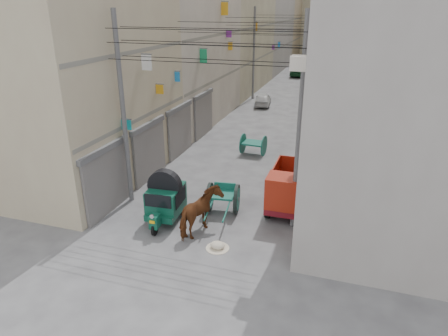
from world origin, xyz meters
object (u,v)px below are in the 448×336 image
at_px(mini_truck, 288,192).
at_px(distant_car_green, 300,71).
at_px(distant_car_white, 263,99).
at_px(feed_sack, 218,245).
at_px(tonga_cart, 223,198).
at_px(second_cart, 253,144).
at_px(auto_rickshaw, 165,198).
at_px(horse, 201,213).
at_px(distant_car_grey, 319,96).

relative_size(mini_truck, distant_car_green, 0.81).
xyz_separation_m(mini_truck, distant_car_white, (-5.26, 18.49, -0.38)).
bearing_deg(mini_truck, feed_sack, -118.84).
height_order(tonga_cart, feed_sack, tonga_cart).
relative_size(second_cart, feed_sack, 2.67).
relative_size(auto_rickshaw, feed_sack, 4.55).
distance_m(second_cart, horse, 9.07).
bearing_deg(distant_car_grey, distant_car_white, -139.05).
xyz_separation_m(auto_rickshaw, horse, (1.70, -0.53, -0.11)).
height_order(tonga_cart, distant_car_grey, distant_car_grey).
distance_m(second_cart, distant_car_grey, 15.02).
xyz_separation_m(horse, distant_car_white, (-2.42, 21.20, -0.32)).
bearing_deg(feed_sack, distant_car_white, 98.69).
bearing_deg(distant_car_grey, second_cart, -88.84).
height_order(distant_car_white, distant_car_green, distant_car_green).
bearing_deg(mini_truck, distant_car_white, 105.51).
relative_size(mini_truck, horse, 1.68).
bearing_deg(distant_car_white, tonga_cart, 89.54).
relative_size(feed_sack, horse, 0.26).
xyz_separation_m(second_cart, distant_car_grey, (2.33, 14.84, -0.01)).
distance_m(mini_truck, distant_car_green, 35.43).
height_order(feed_sack, distant_car_white, distant_car_white).
bearing_deg(tonga_cart, horse, -106.07).
relative_size(auto_rickshaw, distant_car_green, 0.56).
bearing_deg(tonga_cart, auto_rickshaw, -152.91).
relative_size(tonga_cart, distant_car_green, 0.67).
bearing_deg(distant_car_green, distant_car_grey, 113.60).
xyz_separation_m(horse, distant_car_grey, (2.10, 23.90, -0.24)).
xyz_separation_m(second_cart, distant_car_green, (-1.32, 28.81, -0.02)).
xyz_separation_m(mini_truck, horse, (-2.84, -2.71, -0.06)).
bearing_deg(mini_truck, horse, -136.71).
xyz_separation_m(auto_rickshaw, feed_sack, (2.64, -1.32, -0.84)).
xyz_separation_m(auto_rickshaw, distant_car_grey, (3.80, 23.38, -0.35)).
relative_size(second_cart, distant_car_green, 0.33).
xyz_separation_m(auto_rickshaw, tonga_cart, (1.96, 1.39, -0.33)).
bearing_deg(horse, auto_rickshaw, -5.54).
xyz_separation_m(auto_rickshaw, second_cart, (1.46, 8.54, -0.34)).
bearing_deg(mini_truck, second_cart, 115.44).
height_order(second_cart, feed_sack, second_cart).
height_order(distant_car_grey, distant_car_green, distant_car_grey).
bearing_deg(horse, second_cart, -76.87).
distance_m(mini_truck, distant_car_white, 19.23).
bearing_deg(auto_rickshaw, distant_car_white, 87.78).
height_order(second_cart, distant_car_green, distant_car_green).
bearing_deg(second_cart, auto_rickshaw, -96.59).
xyz_separation_m(feed_sack, distant_car_white, (-3.36, 22.00, 0.41)).
height_order(mini_truck, second_cart, mini_truck).
bearing_deg(second_cart, horse, -85.39).
relative_size(mini_truck, feed_sack, 6.54).
relative_size(mini_truck, second_cart, 2.45).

